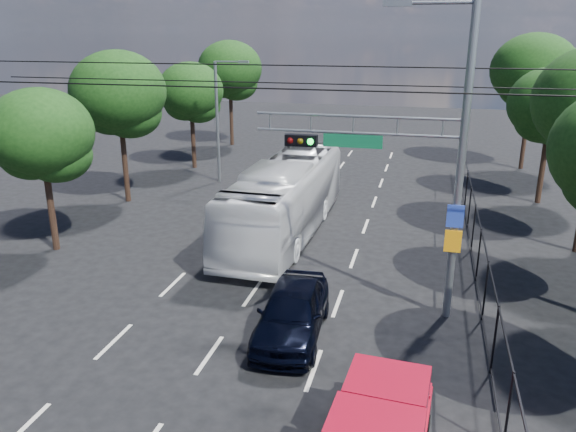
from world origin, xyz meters
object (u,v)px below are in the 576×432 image
(signal_mast, at_px, (419,153))
(white_van, at_px, (248,199))
(white_bus, at_px, (285,198))
(navy_hatchback, at_px, (292,311))

(signal_mast, relative_size, white_van, 2.43)
(white_bus, bearing_deg, navy_hatchback, -73.07)
(signal_mast, relative_size, navy_hatchback, 2.05)
(navy_hatchback, xyz_separation_m, white_van, (-5.00, 11.25, -0.15))
(signal_mast, xyz_separation_m, navy_hatchback, (-3.28, -2.36, -4.45))
(white_bus, relative_size, white_van, 3.02)
(navy_hatchback, bearing_deg, signal_mast, 32.50)
(white_bus, bearing_deg, signal_mast, -46.12)
(signal_mast, xyz_separation_m, white_van, (-8.28, 8.88, -4.60))
(signal_mast, height_order, white_bus, signal_mast)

